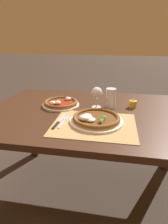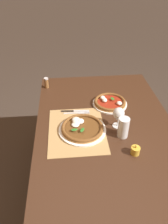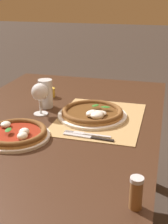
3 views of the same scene
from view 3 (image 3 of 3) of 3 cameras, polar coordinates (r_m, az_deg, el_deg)
dining_table at (r=1.52m, az=-5.23°, el=-4.14°), size 1.48×0.99×0.74m
paper_placemat at (r=1.46m, az=2.90°, el=-1.18°), size 0.49×0.39×0.00m
pizza_near at (r=1.47m, az=1.58°, el=-0.21°), size 0.33×0.33×0.05m
pizza_far at (r=1.30m, az=-12.30°, el=-3.87°), size 0.28×0.28×0.05m
wine_glass at (r=1.49m, az=-8.08°, el=3.37°), size 0.08×0.08×0.16m
pint_glass at (r=1.60m, az=-7.04°, el=3.26°), size 0.07×0.07×0.15m
fork at (r=1.30m, az=0.54°, el=-4.06°), size 0.02×0.20×0.00m
knife at (r=1.27m, az=0.73°, el=-4.60°), size 0.03×0.22×0.01m
votive_candle at (r=1.77m, az=-6.22°, el=3.53°), size 0.06×0.06×0.07m
pepper_shaker at (r=0.88m, az=9.50°, el=-14.35°), size 0.04×0.04×0.10m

